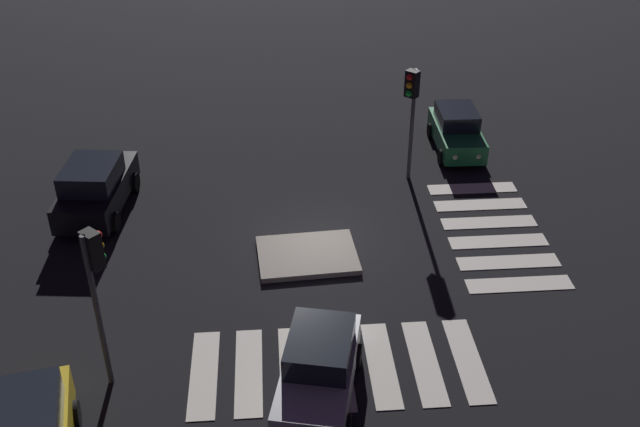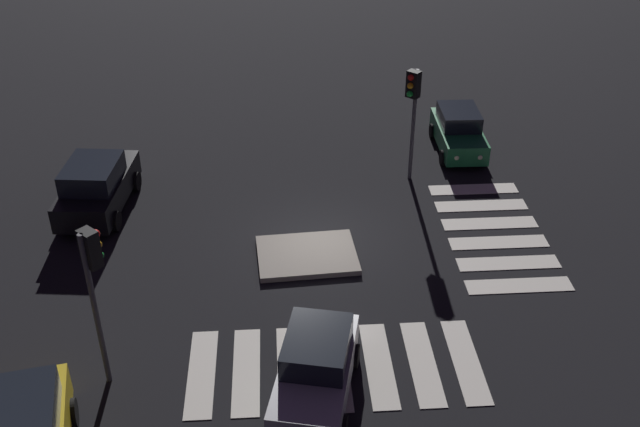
{
  "view_description": "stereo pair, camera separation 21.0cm",
  "coord_description": "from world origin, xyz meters",
  "px_view_note": "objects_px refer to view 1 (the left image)",
  "views": [
    {
      "loc": [
        -1.54,
        -20.25,
        13.73
      ],
      "look_at": [
        0.0,
        0.0,
        1.0
      ],
      "focal_mm": 42.01,
      "sensor_mm": 36.0,
      "label": 1
    },
    {
      "loc": [
        -1.33,
        -20.27,
        13.73
      ],
      "look_at": [
        0.0,
        0.0,
        1.0
      ],
      "focal_mm": 42.01,
      "sensor_mm": 36.0,
      "label": 2
    }
  ],
  "objects_px": {
    "car_silver": "(319,368)",
    "car_green": "(457,131)",
    "traffic_island": "(307,255)",
    "traffic_light_south": "(95,272)",
    "car_black": "(96,187)",
    "traffic_light_north": "(412,98)"
  },
  "relations": [
    {
      "from": "car_silver",
      "to": "traffic_light_south",
      "type": "bearing_deg",
      "value": -87.29
    },
    {
      "from": "traffic_light_north",
      "to": "car_green",
      "type": "bearing_deg",
      "value": 176.54
    },
    {
      "from": "traffic_light_south",
      "to": "traffic_light_north",
      "type": "bearing_deg",
      "value": 0.35
    },
    {
      "from": "car_black",
      "to": "car_silver",
      "type": "bearing_deg",
      "value": -136.65
    },
    {
      "from": "car_silver",
      "to": "traffic_light_south",
      "type": "height_order",
      "value": "traffic_light_south"
    },
    {
      "from": "car_silver",
      "to": "car_green",
      "type": "bearing_deg",
      "value": 166.32
    },
    {
      "from": "car_silver",
      "to": "car_black",
      "type": "height_order",
      "value": "car_black"
    },
    {
      "from": "traffic_light_north",
      "to": "traffic_light_south",
      "type": "distance_m",
      "value": 13.38
    },
    {
      "from": "car_silver",
      "to": "car_green",
      "type": "relative_size",
      "value": 1.09
    },
    {
      "from": "car_black",
      "to": "traffic_light_north",
      "type": "height_order",
      "value": "traffic_light_north"
    },
    {
      "from": "car_silver",
      "to": "traffic_light_south",
      "type": "xyz_separation_m",
      "value": [
        -5.14,
        0.92,
        2.53
      ]
    },
    {
      "from": "traffic_light_north",
      "to": "car_silver",
      "type": "bearing_deg",
      "value": 21.95
    },
    {
      "from": "car_black",
      "to": "traffic_light_north",
      "type": "bearing_deg",
      "value": -76.41
    },
    {
      "from": "car_black",
      "to": "traffic_light_south",
      "type": "height_order",
      "value": "traffic_light_south"
    },
    {
      "from": "traffic_island",
      "to": "car_green",
      "type": "bearing_deg",
      "value": 47.91
    },
    {
      "from": "traffic_island",
      "to": "car_black",
      "type": "relative_size",
      "value": 0.72
    },
    {
      "from": "car_silver",
      "to": "traffic_light_south",
      "type": "relative_size",
      "value": 0.94
    },
    {
      "from": "car_black",
      "to": "traffic_light_south",
      "type": "xyz_separation_m",
      "value": [
        1.83,
        -8.31,
        2.44
      ]
    },
    {
      "from": "traffic_island",
      "to": "car_black",
      "type": "height_order",
      "value": "car_black"
    },
    {
      "from": "car_black",
      "to": "traffic_light_south",
      "type": "relative_size",
      "value": 1.01
    },
    {
      "from": "traffic_island",
      "to": "car_green",
      "type": "relative_size",
      "value": 0.84
    },
    {
      "from": "traffic_island",
      "to": "car_green",
      "type": "xyz_separation_m",
      "value": [
        6.36,
        7.04,
        0.73
      ]
    }
  ]
}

